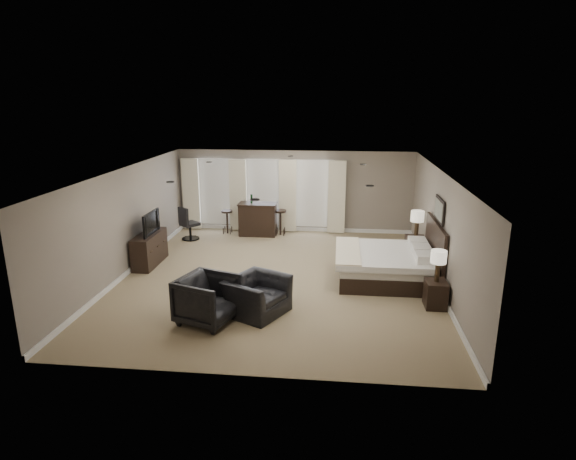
# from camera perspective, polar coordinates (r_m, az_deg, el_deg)

# --- Properties ---
(room) EXTENTS (7.60, 8.60, 2.64)m
(room) POSITION_cam_1_polar(r_m,az_deg,el_deg) (11.33, -1.22, 0.46)
(room) COLOR #887656
(room) RESTS_ON ground
(window_bay) EXTENTS (5.25, 0.20, 2.30)m
(window_bay) POSITION_cam_1_polar(r_m,az_deg,el_deg) (15.44, -2.98, 4.21)
(window_bay) COLOR silver
(window_bay) RESTS_ON room
(bed) EXTENTS (2.27, 2.17, 1.45)m
(bed) POSITION_cam_1_polar(r_m,az_deg,el_deg) (11.62, 11.64, -2.44)
(bed) COLOR silver
(bed) RESTS_ON ground
(nightstand_near) EXTENTS (0.43, 0.52, 0.57)m
(nightstand_near) POSITION_cam_1_polar(r_m,az_deg,el_deg) (10.56, 17.07, -7.27)
(nightstand_near) COLOR black
(nightstand_near) RESTS_ON ground
(nightstand_far) EXTENTS (0.50, 0.61, 0.66)m
(nightstand_far) POSITION_cam_1_polar(r_m,az_deg,el_deg) (13.22, 14.82, -2.20)
(nightstand_far) COLOR black
(nightstand_far) RESTS_ON ground
(lamp_near) EXTENTS (0.32, 0.32, 0.67)m
(lamp_near) POSITION_cam_1_polar(r_m,az_deg,el_deg) (10.34, 17.34, -4.11)
(lamp_near) COLOR beige
(lamp_near) RESTS_ON nightstand_near
(lamp_far) EXTENTS (0.34, 0.34, 0.71)m
(lamp_far) POSITION_cam_1_polar(r_m,az_deg,el_deg) (13.03, 15.03, 0.67)
(lamp_far) COLOR beige
(lamp_far) RESTS_ON nightstand_far
(wall_art) EXTENTS (0.04, 0.96, 0.56)m
(wall_art) POSITION_cam_1_polar(r_m,az_deg,el_deg) (11.52, 17.47, 2.29)
(wall_art) COLOR slate
(wall_art) RESTS_ON room
(dresser) EXTENTS (0.46, 1.43, 0.83)m
(dresser) POSITION_cam_1_polar(r_m,az_deg,el_deg) (13.03, -16.09, -2.18)
(dresser) COLOR black
(dresser) RESTS_ON ground
(tv) EXTENTS (0.58, 1.01, 0.13)m
(tv) POSITION_cam_1_polar(r_m,az_deg,el_deg) (12.89, -16.25, -0.15)
(tv) COLOR black
(tv) RESTS_ON dresser
(armchair_near) EXTENTS (1.20, 1.37, 1.01)m
(armchair_near) POSITION_cam_1_polar(r_m,az_deg,el_deg) (9.76, -3.71, -7.07)
(armchair_near) COLOR black
(armchair_near) RESTS_ON ground
(armchair_far) EXTENTS (1.21, 1.25, 1.03)m
(armchair_far) POSITION_cam_1_polar(r_m,az_deg,el_deg) (9.50, -9.53, -7.87)
(armchair_far) COLOR black
(armchair_far) RESTS_ON ground
(bar_counter) EXTENTS (1.19, 0.62, 1.04)m
(bar_counter) POSITION_cam_1_polar(r_m,az_deg,el_deg) (15.13, -3.59, 1.30)
(bar_counter) COLOR black
(bar_counter) RESTS_ON ground
(bar_stool_left) EXTENTS (0.45, 0.45, 0.75)m
(bar_stool_left) POSITION_cam_1_polar(r_m,az_deg,el_deg) (15.44, -7.21, 0.95)
(bar_stool_left) COLOR black
(bar_stool_left) RESTS_ON ground
(bar_stool_right) EXTENTS (0.41, 0.41, 0.80)m
(bar_stool_right) POSITION_cam_1_polar(r_m,az_deg,el_deg) (15.15, -0.90, 0.90)
(bar_stool_right) COLOR black
(bar_stool_right) RESTS_ON ground
(desk_chair) EXTENTS (0.74, 0.74, 1.04)m
(desk_chair) POSITION_cam_1_polar(r_m,az_deg,el_deg) (14.93, -11.56, 0.81)
(desk_chair) COLOR black
(desk_chair) RESTS_ON ground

